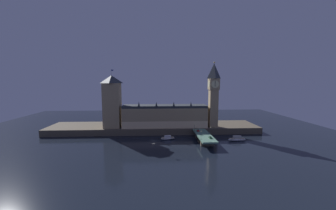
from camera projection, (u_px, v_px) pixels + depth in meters
ground_plane at (153, 141)px, 185.12m from camera, size 400.00×400.00×0.00m
embankment at (154, 128)px, 223.44m from camera, size 220.00×42.00×6.46m
parliament_hall at (165, 116)px, 214.42m from camera, size 86.31×21.26×26.78m
clock_tower at (214, 93)px, 209.03m from camera, size 10.44×10.55×66.45m
victoria_tower at (112, 101)px, 208.63m from camera, size 16.71×16.71×58.84m
bridge at (204, 137)px, 181.97m from camera, size 12.42×46.00×6.40m
car_northbound_lead at (198, 131)px, 194.20m from camera, size 2.08×4.26×1.47m
car_southbound_lead at (210, 137)px, 170.43m from camera, size 2.08×4.70×1.30m
pedestrian_mid_walk at (210, 133)px, 184.06m from camera, size 0.38×0.38×1.57m
street_lamp_near at (201, 134)px, 166.33m from camera, size 1.34×0.60×7.17m
street_lamp_mid at (211, 130)px, 181.56m from camera, size 1.34×0.60×6.94m
street_lamp_far at (194, 127)px, 195.58m from camera, size 1.34×0.60×6.53m
boat_upstream at (168, 138)px, 189.75m from camera, size 13.59×6.99×3.64m
boat_downstream at (237, 139)px, 185.16m from camera, size 15.95×3.83×4.59m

